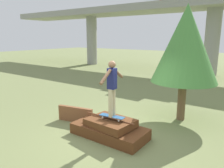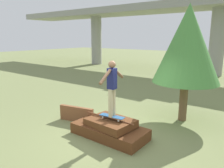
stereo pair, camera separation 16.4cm
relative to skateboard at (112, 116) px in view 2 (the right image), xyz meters
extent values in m
plane|color=olive|center=(-0.13, 0.05, -0.68)|extent=(80.00, 80.00, 0.00)
cube|color=#5B3319|center=(-0.13, 0.05, -0.52)|extent=(2.28, 1.09, 0.33)
cube|color=#5B3319|center=(-0.09, 0.05, -0.24)|extent=(1.48, 1.11, 0.27)
cylinder|color=brown|center=(-0.13, 0.05, -0.10)|extent=(1.71, 0.05, 0.05)
cube|color=brown|center=(-1.78, 0.27, -0.41)|extent=(1.32, 0.40, 0.55)
cube|color=#23517F|center=(0.00, 0.00, 0.01)|extent=(0.79, 0.29, 0.01)
cylinder|color=silver|center=(0.26, 0.12, -0.05)|extent=(0.06, 0.04, 0.05)
cylinder|color=silver|center=(0.28, -0.06, -0.05)|extent=(0.06, 0.04, 0.05)
cylinder|color=silver|center=(-0.28, 0.06, -0.05)|extent=(0.06, 0.04, 0.05)
cylinder|color=silver|center=(-0.26, -0.12, -0.05)|extent=(0.06, 0.04, 0.05)
cylinder|color=#C6B78E|center=(-0.01, 0.08, 0.42)|extent=(0.12, 0.12, 0.81)
cylinder|color=#C6B78E|center=(0.01, -0.08, 0.42)|extent=(0.12, 0.12, 0.81)
cube|color=#191E51|center=(0.00, 0.00, 1.12)|extent=(0.24, 0.23, 0.59)
sphere|color=brown|center=(0.00, 0.00, 1.52)|extent=(0.21, 0.21, 0.21)
cylinder|color=brown|center=(-0.04, 0.35, 1.23)|extent=(0.14, 0.54, 0.37)
cylinder|color=brown|center=(0.04, -0.35, 1.23)|extent=(0.14, 0.54, 0.37)
cube|color=gray|center=(-0.13, 13.41, 4.69)|extent=(44.00, 3.94, 0.60)
cylinder|color=gray|center=(-12.23, 13.41, 1.85)|extent=(1.10, 1.10, 5.07)
cylinder|color=gray|center=(-0.13, 13.41, 1.85)|extent=(1.10, 1.10, 5.07)
cylinder|color=brown|center=(1.16, 2.69, 0.02)|extent=(0.28, 0.28, 1.39)
cone|color=#4C8E42|center=(1.16, 2.69, 2.04)|extent=(2.26, 2.26, 2.65)
camera|label=1|loc=(3.49, -4.90, 2.28)|focal=35.00mm
camera|label=2|loc=(3.62, -4.81, 2.28)|focal=35.00mm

